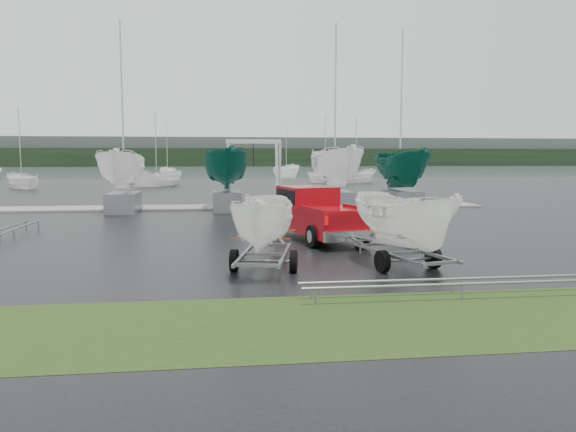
{
  "coord_description": "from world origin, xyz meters",
  "views": [
    {
      "loc": [
        -1.25,
        -20.98,
        3.06
      ],
      "look_at": [
        1.05,
        -3.43,
        1.2
      ],
      "focal_mm": 35.0,
      "sensor_mm": 36.0,
      "label": 1
    }
  ],
  "objects_px": {
    "pickup_truck": "(314,212)",
    "trailer_parked": "(264,177)",
    "boat_hoist": "(253,164)",
    "trailer_hitched": "(406,172)"
  },
  "relations": [
    {
      "from": "trailer_parked",
      "to": "boat_hoist",
      "type": "xyz_separation_m",
      "value": [
        1.02,
        19.05,
        0.14
      ]
    },
    {
      "from": "pickup_truck",
      "to": "trailer_parked",
      "type": "bearing_deg",
      "value": -124.84
    },
    {
      "from": "trailer_parked",
      "to": "boat_hoist",
      "type": "relative_size",
      "value": 1.13
    },
    {
      "from": "trailer_hitched",
      "to": "boat_hoist",
      "type": "bearing_deg",
      "value": 85.52
    },
    {
      "from": "pickup_truck",
      "to": "boat_hoist",
      "type": "bearing_deg",
      "value": 83.35
    },
    {
      "from": "trailer_hitched",
      "to": "trailer_parked",
      "type": "height_order",
      "value": "trailer_hitched"
    },
    {
      "from": "pickup_truck",
      "to": "boat_hoist",
      "type": "xyz_separation_m",
      "value": [
        -1.39,
        13.13,
        1.66
      ]
    },
    {
      "from": "pickup_truck",
      "to": "trailer_hitched",
      "type": "xyz_separation_m",
      "value": [
        1.41,
        -6.24,
        1.66
      ]
    },
    {
      "from": "pickup_truck",
      "to": "trailer_hitched",
      "type": "bearing_deg",
      "value": -90.0
    },
    {
      "from": "trailer_hitched",
      "to": "trailer_parked",
      "type": "distance_m",
      "value": 3.83
    }
  ]
}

